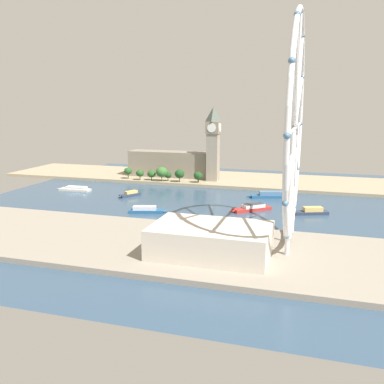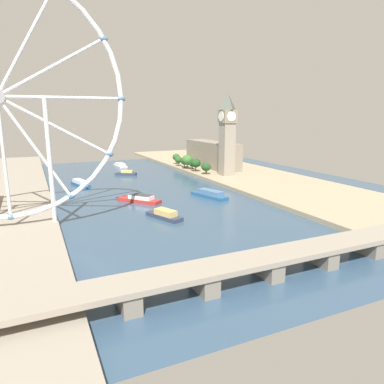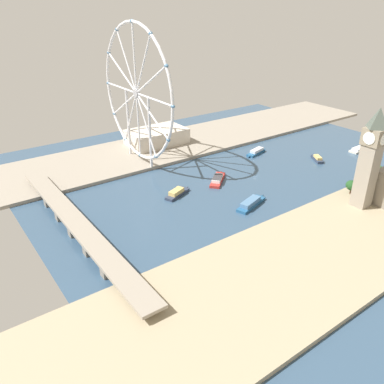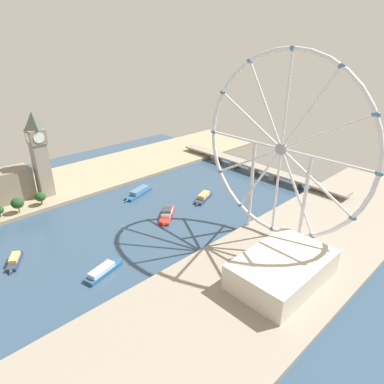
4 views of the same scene
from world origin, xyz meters
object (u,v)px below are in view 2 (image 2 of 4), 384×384
clock_tower (227,133)px  tour_boat_3 (139,199)px  tour_boat_0 (209,194)px  tour_boat_5 (126,173)px  river_bridge (268,261)px  tour_boat_2 (80,183)px  tour_boat_4 (120,165)px  tour_boat_1 (164,215)px  parliament_block (212,154)px

clock_tower → tour_boat_3: 123.88m
tour_boat_0 → tour_boat_5: 124.17m
river_bridge → tour_boat_3: (11.01, -131.71, -4.31)m
tour_boat_2 → tour_boat_0: bearing=29.1°
tour_boat_5 → tour_boat_4: bearing=-66.9°
river_bridge → tour_boat_5: river_bridge is taller
tour_boat_3 → tour_boat_2: bearing=-18.8°
tour_boat_2 → clock_tower: bearing=67.0°
tour_boat_1 → tour_boat_3: (2.02, -44.26, -0.09)m
clock_tower → river_bridge: bearing=64.1°
river_bridge → tour_boat_0: river_bridge is taller
parliament_block → tour_boat_5: (95.46, -3.09, -14.76)m
tour_boat_0 → tour_boat_4: (22.81, -181.29, -0.62)m
tour_boat_3 → tour_boat_5: (-19.24, -112.31, -0.10)m
tour_boat_3 → parliament_block: bearing=-86.6°
tour_boat_1 → tour_boat_2: 124.04m
river_bridge → tour_boat_2: 211.37m
tour_boat_2 → tour_boat_4: (-57.45, -97.79, -0.45)m
tour_boat_2 → tour_boat_5: (-48.83, -36.63, -0.16)m
tour_boat_3 → tour_boat_5: bearing=-49.9°
parliament_block → tour_boat_4: 109.07m
parliament_block → tour_boat_4: parliament_block is taller
tour_boat_2 → river_bridge: bearing=-3.7°
clock_tower → parliament_block: size_ratio=0.85×
tour_boat_0 → tour_boat_1: bearing=109.9°
parliament_block → tour_boat_1: size_ratio=3.04×
tour_boat_1 → tour_boat_4: tour_boat_1 is taller
river_bridge → tour_boat_4: bearing=-93.2°
river_bridge → tour_boat_5: bearing=-91.9°
river_bridge → tour_boat_0: size_ratio=5.54×
parliament_block → tour_boat_1: parliament_block is taller
river_bridge → tour_boat_2: river_bridge is taller
tour_boat_4 → clock_tower: bearing=-149.0°
river_bridge → tour_boat_2: size_ratio=6.76×
river_bridge → tour_boat_5: size_ratio=9.21×
tour_boat_1 → tour_boat_5: tour_boat_1 is taller
tour_boat_5 → tour_boat_2: bearing=68.0°
tour_boat_5 → clock_tower: bearing=177.4°
tour_boat_2 → tour_boat_4: bearing=134.8°
clock_tower → river_bridge: 212.51m
tour_boat_1 → tour_boat_0: bearing=-74.3°
tour_boat_4 → parliament_block: bearing=-128.1°
tour_boat_2 → tour_boat_5: bearing=112.1°
tour_boat_3 → tour_boat_5: 113.95m
tour_boat_3 → tour_boat_1: bearing=142.4°
clock_tower → tour_boat_2: (132.13, -19.00, -40.17)m
clock_tower → tour_boat_5: (83.30, -55.63, -40.33)m
tour_boat_0 → tour_boat_1: size_ratio=1.26×
tour_boat_2 → tour_boat_4: 113.42m
parliament_block → tour_boat_0: (64.03, 117.03, -14.43)m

